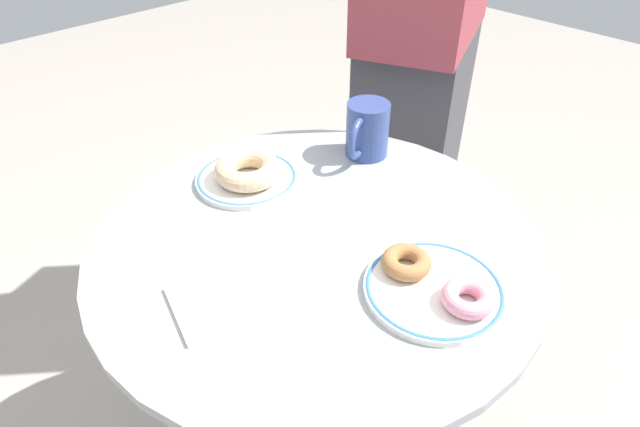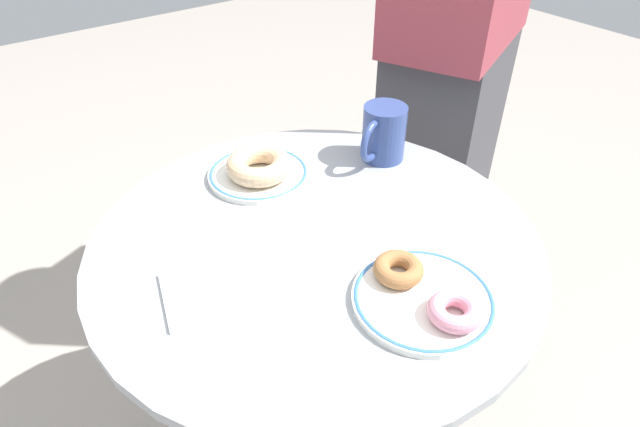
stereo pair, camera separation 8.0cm
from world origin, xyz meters
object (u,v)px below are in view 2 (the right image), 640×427
at_px(donut_pink_frosted, 455,311).
at_px(donut_cinnamon, 398,269).
at_px(coffee_mug, 383,134).
at_px(person_figure, 452,56).
at_px(plate_right, 423,299).
at_px(donut_glazed, 259,165).
at_px(paper_napkin, 214,290).
at_px(cafe_table, 316,337).
at_px(plate_left, 258,174).

relative_size(donut_pink_frosted, donut_cinnamon, 1.00).
xyz_separation_m(coffee_mug, person_figure, (-0.13, 0.33, 0.03)).
relative_size(plate_right, donut_glazed, 1.64).
bearing_deg(plate_right, donut_pink_frosted, 3.76).
bearing_deg(plate_right, donut_cinnamon, 179.82).
bearing_deg(donut_pink_frosted, person_figure, 132.66).
relative_size(donut_cinnamon, paper_napkin, 0.52).
distance_m(cafe_table, plate_right, 0.31).
bearing_deg(paper_napkin, cafe_table, 93.21).
distance_m(donut_cinnamon, person_figure, 0.66).
bearing_deg(plate_left, donut_cinnamon, 2.11).
xyz_separation_m(donut_pink_frosted, donut_cinnamon, (-0.10, -0.00, 0.00)).
bearing_deg(person_figure, coffee_mug, -68.06).
xyz_separation_m(plate_right, paper_napkin, (-0.19, -0.21, -0.00)).
relative_size(cafe_table, plate_left, 4.02).
xyz_separation_m(donut_cinnamon, paper_napkin, (-0.14, -0.21, -0.02)).
bearing_deg(cafe_table, donut_pink_frosted, 8.34).
relative_size(donut_cinnamon, coffee_mug, 0.57).
xyz_separation_m(plate_right, donut_glazed, (-0.38, -0.01, 0.02)).
relative_size(cafe_table, person_figure, 0.44).
xyz_separation_m(paper_napkin, coffee_mug, (-0.12, 0.42, 0.05)).
height_order(plate_right, paper_napkin, plate_right).
xyz_separation_m(cafe_table, paper_napkin, (0.01, -0.18, 0.24)).
xyz_separation_m(donut_glazed, donut_pink_frosted, (0.43, 0.02, -0.01)).
bearing_deg(paper_napkin, donut_pink_frosted, 42.48).
xyz_separation_m(plate_left, paper_napkin, (0.21, -0.20, -0.00)).
height_order(plate_left, coffee_mug, coffee_mug).
height_order(paper_napkin, coffee_mug, coffee_mug).
relative_size(plate_left, person_figure, 0.11).
relative_size(cafe_table, plate_right, 3.77).
distance_m(donut_glazed, person_figure, 0.55).
bearing_deg(cafe_table, donut_glazed, 174.56).
bearing_deg(donut_glazed, cafe_table, -5.44).
bearing_deg(plate_right, coffee_mug, 146.30).
height_order(donut_pink_frosted, person_figure, person_figure).
bearing_deg(donut_glazed, plate_left, 164.67).
height_order(plate_left, plate_right, same).
height_order(cafe_table, paper_napkin, paper_napkin).
distance_m(plate_left, person_figure, 0.55).
xyz_separation_m(plate_left, donut_pink_frosted, (0.44, 0.02, 0.02)).
bearing_deg(donut_cinnamon, donut_pink_frosted, 1.79).
bearing_deg(cafe_table, paper_napkin, -86.79).
distance_m(plate_left, coffee_mug, 0.24).
relative_size(coffee_mug, person_figure, 0.07).
bearing_deg(paper_napkin, donut_glazed, 135.03).
relative_size(donut_glazed, paper_napkin, 0.86).
distance_m(donut_cinnamon, coffee_mug, 0.33).
bearing_deg(cafe_table, person_figure, 113.30).
xyz_separation_m(paper_napkin, person_figure, (-0.25, 0.74, 0.08)).
relative_size(plate_right, person_figure, 0.12).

